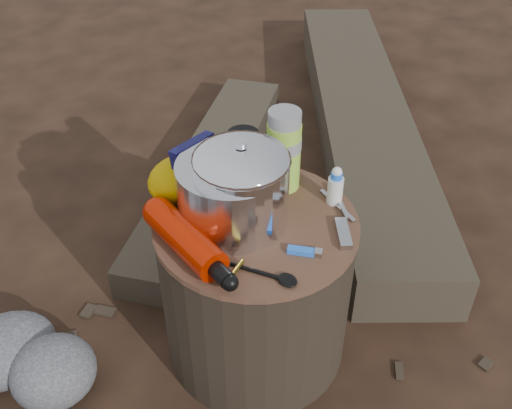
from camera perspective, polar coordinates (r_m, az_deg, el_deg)
ground at (r=1.67m, az=0.00°, el=-12.92°), size 60.00×60.00×0.00m
stump at (r=1.51m, az=0.00°, el=-7.87°), size 0.47×0.47×0.43m
log_main at (r=2.45m, az=10.02°, el=7.90°), size 1.46×1.71×0.16m
log_small at (r=2.18m, az=-4.26°, el=3.19°), size 1.12×0.91×0.10m
foil_windscreen at (r=1.33m, az=-2.26°, el=1.11°), size 0.25×0.25×0.15m
camping_pot at (r=1.30m, az=-1.36°, el=1.74°), size 0.21×0.21×0.21m
fuel_bottle at (r=1.28m, az=-6.73°, el=-3.25°), size 0.08×0.29×0.07m
thermos at (r=1.41m, az=2.64°, el=5.14°), size 0.08×0.08×0.20m
travel_mug at (r=1.49m, az=-1.20°, el=4.90°), size 0.07×0.07×0.11m
stuff_sack at (r=1.41m, az=-7.20°, el=2.37°), size 0.16×0.13×0.11m
food_pouch at (r=1.40m, az=-5.64°, el=3.22°), size 0.12×0.05×0.15m
lighter at (r=1.29m, az=4.30°, el=-4.39°), size 0.06×0.07×0.01m
multitool at (r=1.34m, az=8.28°, el=-2.72°), size 0.08×0.09×0.01m
pot_grabber at (r=1.41m, az=7.73°, el=-0.00°), size 0.08×0.14×0.01m
spork at (r=1.24m, az=0.15°, el=-6.37°), size 0.09×0.14×0.01m
squeeze_bottle at (r=1.40m, az=7.54°, el=1.64°), size 0.04×0.04×0.09m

